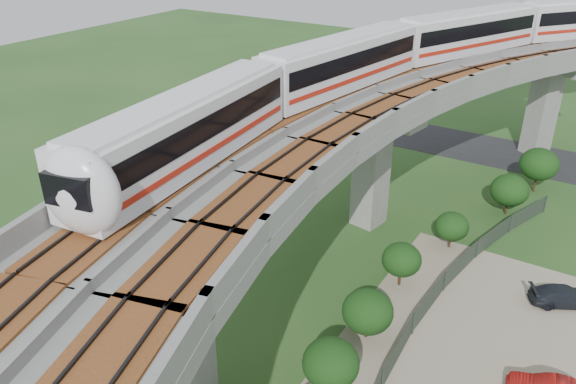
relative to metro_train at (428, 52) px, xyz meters
The scene contains 12 objects.
ground 20.12m from the metro_train, 98.88° to the right, with size 160.00×160.00×0.00m, color #264D1F.
asphalt_road 19.00m from the metro_train, 99.77° to the left, with size 60.00×8.00×0.03m, color #232326.
viaduct 16.12m from the metro_train, 84.97° to the right, with size 19.58×73.98×11.40m.
metro_train is the anchor object (origin of this frame).
fence 20.84m from the metro_train, 65.12° to the right, with size 3.87×38.73×1.50m.
tree_0 14.63m from the metro_train, 40.12° to the left, with size 3.19×3.19×3.92m.
tree_1 12.61m from the metro_train, 13.17° to the left, with size 2.94×2.94×3.36m.
tree_2 12.92m from the metro_train, 48.28° to the right, with size 2.37×2.37×2.76m.
tree_3 16.02m from the metro_train, 72.87° to the right, with size 2.52×2.52×3.03m.
tree_4 20.61m from the metro_train, 77.45° to the right, with size 2.89×2.89×3.05m.
tree_5 24.91m from the metro_train, 79.28° to the right, with size 2.78×2.78×3.59m.
car_dark 19.24m from the metro_train, 32.52° to the right, with size 1.67×4.11×1.19m, color black.
Camera 1 is at (15.62, -24.90, 21.89)m, focal length 35.00 mm.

